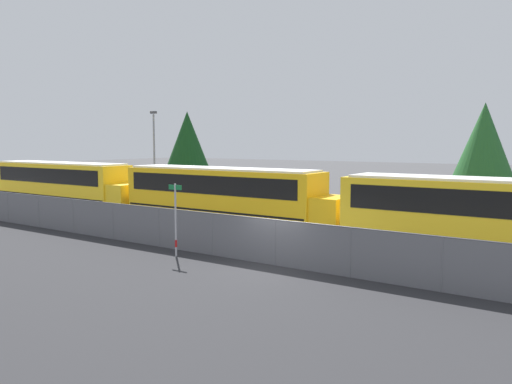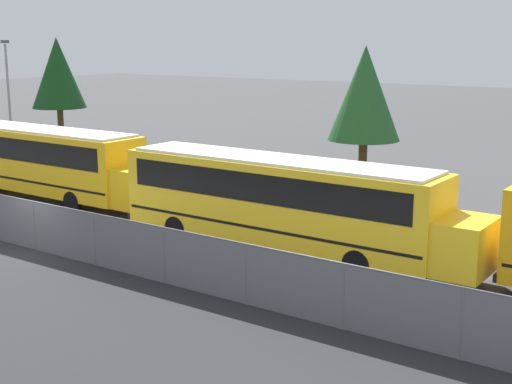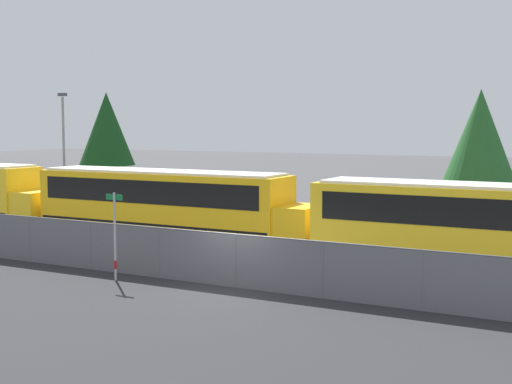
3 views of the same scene
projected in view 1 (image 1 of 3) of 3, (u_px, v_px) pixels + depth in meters
ground_plane at (275, 265)px, 19.23m from camera, size 200.00×200.00×0.00m
road_strip at (165, 308)px, 14.28m from camera, size 102.17×12.00×0.01m
fence at (275, 242)px, 19.14m from camera, size 68.24×0.07×1.80m
school_bus_0 at (63, 182)px, 34.88m from camera, size 13.69×2.44×3.34m
school_bus_1 at (224, 193)px, 27.46m from camera, size 13.69×2.44×3.34m
school_bus_2 at (507, 215)px, 18.97m from camera, size 13.69×2.44×3.34m
street_sign at (176, 218)px, 20.55m from camera, size 0.70×0.09×3.04m
light_pole at (154, 150)px, 42.52m from camera, size 0.60×0.24×7.35m
tree_0 at (484, 142)px, 30.01m from camera, size 3.60×3.60×7.12m
tree_1 at (187, 139)px, 46.05m from camera, size 3.89×3.89×7.57m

